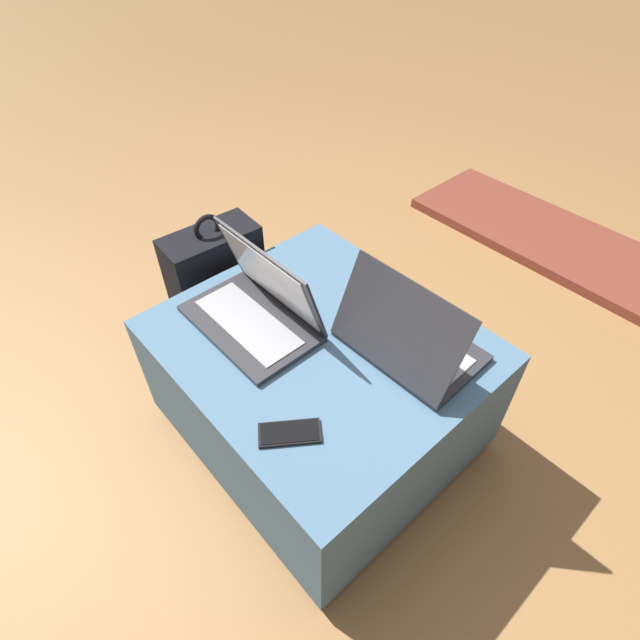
{
  "coord_description": "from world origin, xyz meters",
  "views": [
    {
      "loc": [
        0.69,
        -0.61,
        1.4
      ],
      "look_at": [
        0.01,
        -0.01,
        0.51
      ],
      "focal_mm": 28.0,
      "sensor_mm": 36.0,
      "label": 1
    }
  ],
  "objects_px": {
    "laptop_near": "(257,307)",
    "cell_phone": "(290,433)",
    "backpack": "(218,293)",
    "laptop_far": "(406,339)"
  },
  "relations": [
    {
      "from": "laptop_near",
      "to": "cell_phone",
      "type": "height_order",
      "value": "laptop_near"
    },
    {
      "from": "laptop_near",
      "to": "backpack",
      "type": "bearing_deg",
      "value": 167.02
    },
    {
      "from": "laptop_near",
      "to": "laptop_far",
      "type": "xyz_separation_m",
      "value": [
        0.35,
        0.21,
        -0.0
      ]
    },
    {
      "from": "laptop_near",
      "to": "laptop_far",
      "type": "relative_size",
      "value": 1.06
    },
    {
      "from": "laptop_near",
      "to": "laptop_far",
      "type": "height_order",
      "value": "laptop_near"
    },
    {
      "from": "laptop_near",
      "to": "cell_phone",
      "type": "distance_m",
      "value": 0.38
    },
    {
      "from": "cell_phone",
      "to": "backpack",
      "type": "xyz_separation_m",
      "value": [
        -0.72,
        0.25,
        -0.2
      ]
    },
    {
      "from": "laptop_near",
      "to": "cell_phone",
      "type": "xyz_separation_m",
      "value": [
        0.34,
        -0.17,
        -0.05
      ]
    },
    {
      "from": "backpack",
      "to": "laptop_near",
      "type": "bearing_deg",
      "value": 80.81
    },
    {
      "from": "backpack",
      "to": "cell_phone",
      "type": "bearing_deg",
      "value": 74.11
    }
  ]
}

